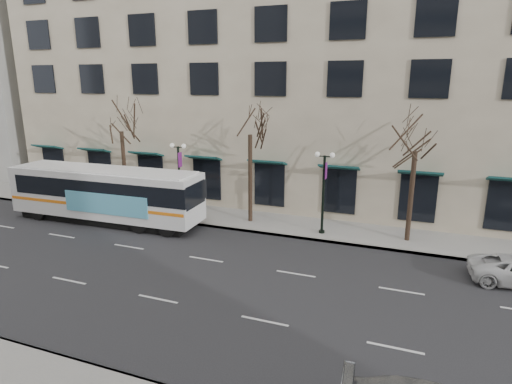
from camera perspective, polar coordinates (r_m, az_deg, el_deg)
The scene contains 9 objects.
ground at distance 21.60m, azimuth -9.53°, elevation -11.14°, with size 160.00×160.00×0.00m, color black.
sidewalk_far at distance 27.75m, azimuth 9.09°, elevation -4.98°, with size 80.00×4.00×0.15m, color gray.
building_hotel at distance 39.63m, azimuth 3.19°, elevation 18.56°, with size 40.00×20.00×24.00m, color tan.
tree_far_left at distance 32.53m, azimuth -17.64°, elevation 9.39°, with size 3.60×3.60×8.34m.
tree_far_mid at distance 27.49m, azimuth -0.80°, elevation 9.64°, with size 3.60×3.60×8.55m.
tree_far_right at distance 25.62m, azimuth 20.66°, elevation 7.23°, with size 3.60×3.60×8.06m.
lamp_post_left at distance 29.77m, azimuth -10.18°, elevation 2.08°, with size 1.22×0.45×5.21m.
lamp_post_right at distance 26.16m, azimuth 8.99°, elevation 0.38°, with size 1.22×0.45×5.21m.
city_bus at distance 30.32m, azimuth -19.29°, elevation -0.13°, with size 13.58×3.39×3.66m.
Camera 1 is at (10.09, -16.65, 9.37)m, focal length 30.00 mm.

